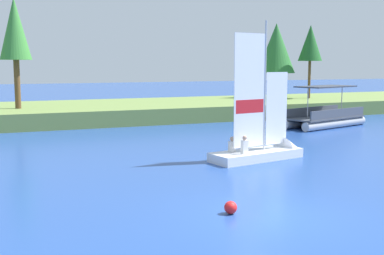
% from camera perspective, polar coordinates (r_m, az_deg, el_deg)
% --- Properties ---
extents(ground_plane, '(200.00, 200.00, 0.00)m').
position_cam_1_polar(ground_plane, '(14.31, 8.70, -10.08)').
color(ground_plane, '#234793').
extents(shore_bank, '(80.00, 11.29, 1.15)m').
position_cam_1_polar(shore_bank, '(38.82, -11.78, 1.77)').
color(shore_bank, olive).
rests_on(shore_bank, ground).
extents(shoreline_tree_centre, '(2.16, 2.16, 7.72)m').
position_cam_1_polar(shoreline_tree_centre, '(36.76, -19.90, 10.61)').
color(shoreline_tree_centre, brown).
rests_on(shoreline_tree_centre, shore_bank).
extents(shoreline_tree_midright, '(3.55, 3.55, 6.88)m').
position_cam_1_polar(shoreline_tree_midright, '(46.91, 9.76, 9.07)').
color(shoreline_tree_midright, brown).
rests_on(shoreline_tree_midright, shore_bank).
extents(shoreline_tree_right, '(2.16, 2.16, 6.64)m').
position_cam_1_polar(shoreline_tree_right, '(46.36, 13.60, 9.48)').
color(shoreline_tree_right, brown).
rests_on(shoreline_tree_right, shore_bank).
extents(wooden_dock, '(1.58, 5.07, 0.50)m').
position_cam_1_polar(wooden_dock, '(36.69, 11.30, 0.96)').
color(wooden_dock, brown).
rests_on(wooden_dock, ground).
extents(sailboat, '(5.14, 2.35, 6.64)m').
position_cam_1_polar(sailboat, '(22.79, 9.07, -2.38)').
color(sailboat, white).
rests_on(sailboat, ground).
extents(pontoon_boat, '(6.72, 3.99, 2.80)m').
position_cam_1_polar(pontoon_boat, '(34.74, 15.19, 1.19)').
color(pontoon_boat, '#B2B2B7').
rests_on(pontoon_boat, ground).
extents(channel_buoy, '(0.38, 0.38, 0.38)m').
position_cam_1_polar(channel_buoy, '(14.29, 4.51, -9.26)').
color(channel_buoy, red).
rests_on(channel_buoy, ground).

